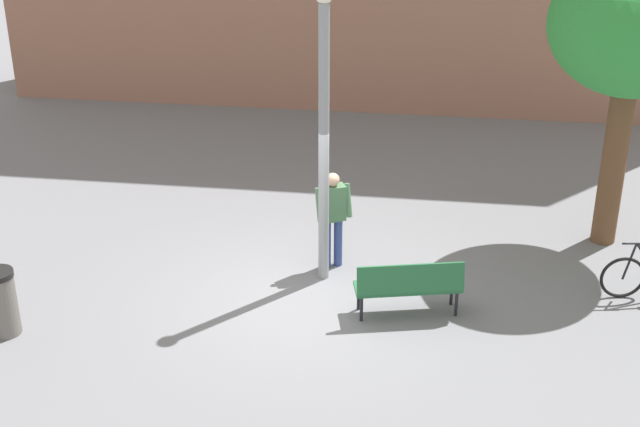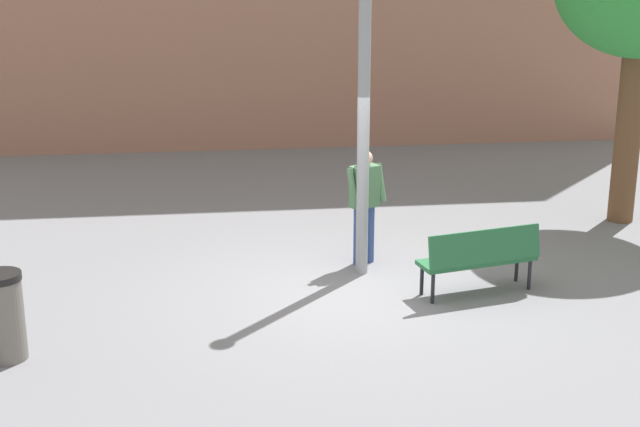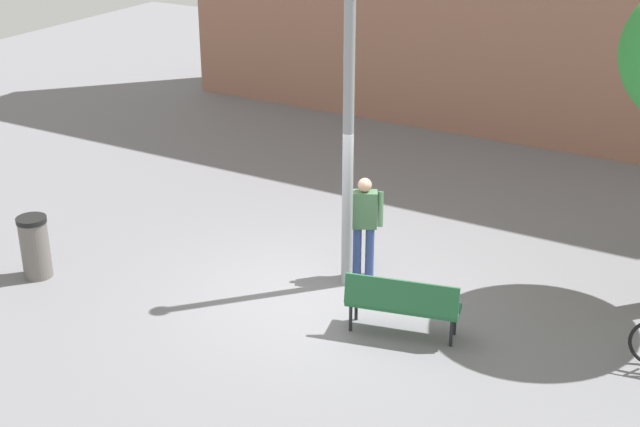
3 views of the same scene
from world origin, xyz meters
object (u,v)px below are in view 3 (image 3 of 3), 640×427
object	(u,v)px
park_bench	(402,302)
person_by_lamppost	(364,220)
trash_bin	(35,247)
lamppost	(348,127)

from	to	relation	value
park_bench	person_by_lamppost	bearing A→B (deg)	133.82
person_by_lamppost	trash_bin	bearing A→B (deg)	-149.86
lamppost	park_bench	size ratio (longest dim) A/B	2.84
lamppost	person_by_lamppost	xyz separation A→B (m)	(0.10, 0.38, -1.62)
lamppost	park_bench	xyz separation A→B (m)	(1.41, -0.98, -2.04)
park_bench	trash_bin	world-z (taller)	trash_bin
person_by_lamppost	trash_bin	xyz separation A→B (m)	(-4.50, -2.62, -0.45)
lamppost	trash_bin	size ratio (longest dim) A/B	4.62
person_by_lamppost	lamppost	bearing A→B (deg)	-104.03
trash_bin	park_bench	bearing A→B (deg)	12.09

